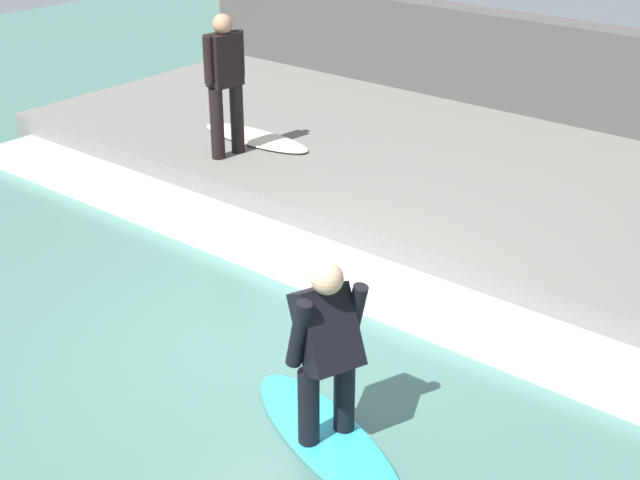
# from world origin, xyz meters

# --- Properties ---
(ground_plane) EXTENTS (28.00, 28.00, 0.00)m
(ground_plane) POSITION_xyz_m (0.00, 0.00, 0.00)
(ground_plane) COLOR #426B60
(concrete_ledge) EXTENTS (4.40, 12.51, 0.40)m
(concrete_ledge) POSITION_xyz_m (3.88, 0.00, 0.20)
(concrete_ledge) COLOR #66635E
(concrete_ledge) RESTS_ON ground_plane
(back_wall) EXTENTS (0.50, 13.14, 1.70)m
(back_wall) POSITION_xyz_m (6.33, 0.00, 0.85)
(back_wall) COLOR #474442
(back_wall) RESTS_ON ground_plane
(wave_foam_crest) EXTENTS (0.80, 11.89, 0.15)m
(wave_foam_crest) POSITION_xyz_m (1.28, 0.00, 0.08)
(wave_foam_crest) COLOR silver
(wave_foam_crest) RESTS_ON ground_plane
(surfboard_riding) EXTENTS (1.18, 1.93, 0.06)m
(surfboard_riding) POSITION_xyz_m (-0.76, -1.28, 0.03)
(surfboard_riding) COLOR #2DADD1
(surfboard_riding) RESTS_ON ground_plane
(surfer_riding) EXTENTS (0.53, 0.58, 1.42)m
(surfer_riding) POSITION_xyz_m (-0.76, -1.28, 0.85)
(surfer_riding) COLOR black
(surfer_riding) RESTS_ON surfboard_riding
(surfer_waiting_far) EXTENTS (0.58, 0.29, 1.72)m
(surfer_waiting_far) POSITION_xyz_m (2.38, 2.78, 1.37)
(surfer_waiting_far) COLOR black
(surfer_waiting_far) RESTS_ON concrete_ledge
(surfboard_waiting_far) EXTENTS (0.56, 1.72, 0.06)m
(surfboard_waiting_far) POSITION_xyz_m (3.00, 2.90, 0.43)
(surfboard_waiting_far) COLOR beige
(surfboard_waiting_far) RESTS_ON concrete_ledge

